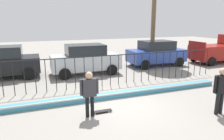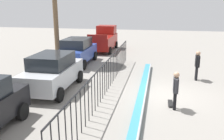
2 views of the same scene
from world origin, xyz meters
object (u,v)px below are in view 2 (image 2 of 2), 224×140
(skateboard, at_px, (170,103))
(pickup_truck, at_px, (104,39))
(parked_car_silver, at_px, (52,72))
(parked_car_blue, at_px, (77,51))
(camera_operator, at_px, (197,63))
(skateboarder, at_px, (176,87))

(skateboard, relative_size, pickup_truck, 0.17)
(parked_car_silver, height_order, pickup_truck, pickup_truck)
(parked_car_silver, distance_m, parked_car_blue, 5.66)
(parked_car_blue, bearing_deg, pickup_truck, -6.69)
(skateboard, relative_size, parked_car_silver, 0.19)
(pickup_truck, bearing_deg, parked_car_silver, 175.38)
(skateboard, relative_size, camera_operator, 0.46)
(skateboarder, relative_size, skateboard, 2.07)
(parked_car_blue, bearing_deg, skateboard, -134.05)
(skateboarder, xyz_separation_m, skateboard, (0.48, 0.15, -0.93))
(camera_operator, bearing_deg, skateboard, 14.46)
(parked_car_silver, xyz_separation_m, pickup_truck, (11.31, -0.14, 0.06))
(skateboard, distance_m, pickup_truck, 13.50)
(skateboard, height_order, parked_car_blue, parked_car_blue)
(skateboard, height_order, camera_operator, camera_operator)
(skateboarder, relative_size, pickup_truck, 0.35)
(skateboarder, relative_size, parked_car_blue, 0.39)
(skateboard, xyz_separation_m, camera_operator, (4.00, -1.60, 0.98))
(parked_car_blue, bearing_deg, camera_operator, -106.23)
(pickup_truck, bearing_deg, skateboarder, -158.62)
(skateboard, xyz_separation_m, parked_car_silver, (0.84, 5.96, 0.91))
(parked_car_silver, bearing_deg, parked_car_blue, 4.44)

